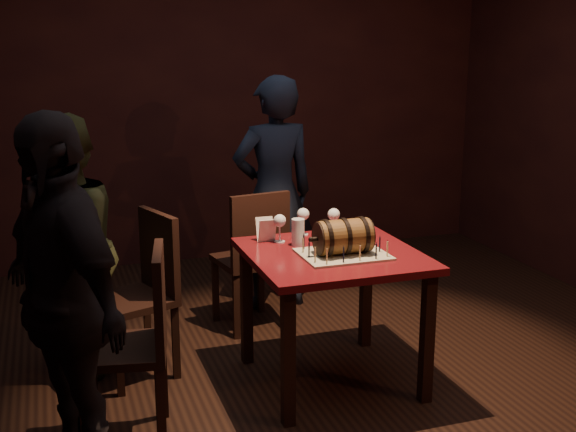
% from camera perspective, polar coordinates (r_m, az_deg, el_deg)
% --- Properties ---
extents(room_shell, '(5.04, 5.04, 2.80)m').
position_cam_1_polar(room_shell, '(3.72, 1.70, 6.68)').
color(room_shell, black).
rests_on(room_shell, ground).
extents(pub_table, '(0.90, 0.90, 0.75)m').
position_cam_1_polar(pub_table, '(3.92, 3.52, -4.39)').
color(pub_table, '#4F0D13').
rests_on(pub_table, ground).
extents(cake_board, '(0.45, 0.35, 0.01)m').
position_cam_1_polar(cake_board, '(3.82, 4.37, -3.04)').
color(cake_board, '#ABA48A').
rests_on(cake_board, pub_table).
extents(barrel_cake, '(0.34, 0.20, 0.20)m').
position_cam_1_polar(barrel_cake, '(3.80, 4.39, -1.63)').
color(barrel_cake, brown).
rests_on(barrel_cake, cake_board).
extents(birthday_candles, '(0.40, 0.30, 0.09)m').
position_cam_1_polar(birthday_candles, '(3.81, 4.39, -2.36)').
color(birthday_candles, '#EAD18C').
rests_on(birthday_candles, cake_board).
extents(wine_glass_left, '(0.07, 0.07, 0.16)m').
position_cam_1_polar(wine_glass_left, '(4.03, -0.66, -0.47)').
color(wine_glass_left, silver).
rests_on(wine_glass_left, pub_table).
extents(wine_glass_mid, '(0.07, 0.07, 0.16)m').
position_cam_1_polar(wine_glass_mid, '(4.18, 1.21, 0.05)').
color(wine_glass_mid, silver).
rests_on(wine_glass_mid, pub_table).
extents(wine_glass_right, '(0.07, 0.07, 0.16)m').
position_cam_1_polar(wine_glass_right, '(4.18, 3.64, 0.03)').
color(wine_glass_right, silver).
rests_on(wine_glass_right, pub_table).
extents(pint_of_ale, '(0.07, 0.07, 0.15)m').
position_cam_1_polar(pint_of_ale, '(3.98, 0.80, -1.33)').
color(pint_of_ale, silver).
rests_on(pint_of_ale, pub_table).
extents(menu_card, '(0.10, 0.05, 0.13)m').
position_cam_1_polar(menu_card, '(4.06, -1.75, -1.11)').
color(menu_card, white).
rests_on(menu_card, pub_table).
extents(chair_back, '(0.46, 0.46, 0.93)m').
position_cam_1_polar(chair_back, '(4.65, -2.71, -2.92)').
color(chair_back, black).
rests_on(chair_back, ground).
extents(chair_left_rear, '(0.51, 0.51, 0.93)m').
position_cam_1_polar(chair_left_rear, '(4.13, -11.27, -5.40)').
color(chair_left_rear, black).
rests_on(chair_left_rear, ground).
extents(chair_left_front, '(0.47, 0.47, 0.93)m').
position_cam_1_polar(chair_left_front, '(3.47, -11.64, -9.17)').
color(chair_left_front, black).
rests_on(chair_left_front, ground).
extents(person_back, '(0.62, 0.43, 1.63)m').
position_cam_1_polar(person_back, '(5.02, -1.13, 1.78)').
color(person_back, '#171E2F').
rests_on(person_back, ground).
extents(person_left_rear, '(0.68, 0.81, 1.48)m').
position_cam_1_polar(person_left_rear, '(4.12, -17.18, -2.62)').
color(person_left_rear, '#3B3C1E').
rests_on(person_left_rear, ground).
extents(person_left_front, '(0.73, 1.01, 1.60)m').
position_cam_1_polar(person_left_front, '(3.15, -17.50, -6.58)').
color(person_left_front, black).
rests_on(person_left_front, ground).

